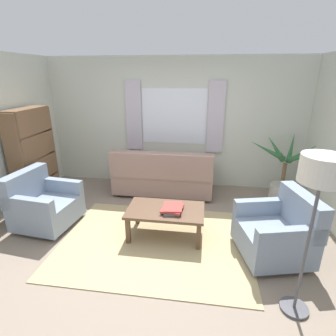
# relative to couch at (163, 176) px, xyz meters

# --- Properties ---
(ground_plane) EXTENTS (6.24, 6.24, 0.00)m
(ground_plane) POSITION_rel_couch_xyz_m (0.14, -1.61, -0.37)
(ground_plane) COLOR gray
(wall_back) EXTENTS (5.32, 0.12, 2.60)m
(wall_back) POSITION_rel_couch_xyz_m (0.14, 0.65, 0.93)
(wall_back) COLOR beige
(wall_back) RESTS_ON ground_plane
(window_with_curtains) EXTENTS (1.98, 0.07, 1.40)m
(window_with_curtains) POSITION_rel_couch_xyz_m (0.14, 0.57, 1.08)
(window_with_curtains) COLOR white
(area_rug) EXTENTS (2.63, 1.97, 0.01)m
(area_rug) POSITION_rel_couch_xyz_m (0.14, -1.61, -0.36)
(area_rug) COLOR tan
(area_rug) RESTS_ON ground_plane
(couch) EXTENTS (1.90, 0.82, 0.92)m
(couch) POSITION_rel_couch_xyz_m (0.00, 0.00, 0.00)
(couch) COLOR gray
(couch) RESTS_ON ground_plane
(armchair_left) EXTENTS (0.91, 0.92, 0.88)m
(armchair_left) POSITION_rel_couch_xyz_m (-1.66, -1.39, -0.01)
(armchair_left) COLOR gray
(armchair_left) RESTS_ON ground_plane
(armchair_right) EXTENTS (1.00, 1.01, 0.88)m
(armchair_right) POSITION_rel_couch_xyz_m (1.76, -1.66, -0.01)
(armchair_right) COLOR gray
(armchair_right) RESTS_ON ground_plane
(coffee_table) EXTENTS (1.10, 0.64, 0.44)m
(coffee_table) POSITION_rel_couch_xyz_m (0.26, -1.42, 0.01)
(coffee_table) COLOR brown
(coffee_table) RESTS_ON ground_plane
(book_stack_on_table) EXTENTS (0.31, 0.34, 0.08)m
(book_stack_on_table) POSITION_rel_couch_xyz_m (0.37, -1.46, 0.11)
(book_stack_on_table) COLOR #5B8E93
(book_stack_on_table) RESTS_ON coffee_table
(potted_plant) EXTENTS (1.23, 1.16, 1.23)m
(potted_plant) POSITION_rel_couch_xyz_m (2.24, 0.07, 0.11)
(potted_plant) COLOR #B7B2A8
(potted_plant) RESTS_ON ground_plane
(bookshelf) EXTENTS (0.30, 0.94, 1.72)m
(bookshelf) POSITION_rel_couch_xyz_m (-2.21, -0.60, 0.42)
(bookshelf) COLOR brown
(bookshelf) RESTS_ON ground_plane
(standing_lamp) EXTENTS (0.38, 0.38, 1.64)m
(standing_lamp) POSITION_rel_couch_xyz_m (1.76, -2.52, 1.04)
(standing_lamp) COLOR #4C4C51
(standing_lamp) RESTS_ON ground_plane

